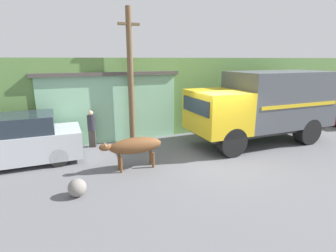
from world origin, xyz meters
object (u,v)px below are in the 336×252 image
at_px(brown_cow, 135,146).
at_px(cargo_truck, 265,104).
at_px(parked_suv, 17,141).
at_px(roadside_rock, 77,188).
at_px(pedestrian_on_hill, 92,127).
at_px(utility_pole, 130,76).

bearing_deg(brown_cow, cargo_truck, 11.28).
xyz_separation_m(parked_suv, roadside_rock, (1.78, -3.26, -0.61)).
height_order(pedestrian_on_hill, roadside_rock, pedestrian_on_hill).
bearing_deg(utility_pole, roadside_rock, -122.62).
height_order(cargo_truck, pedestrian_on_hill, cargo_truck).
bearing_deg(parked_suv, utility_pole, 13.33).
distance_m(cargo_truck, parked_suv, 10.09).
relative_size(brown_cow, pedestrian_on_hill, 1.34).
height_order(cargo_truck, roadside_rock, cargo_truck).
relative_size(cargo_truck, roadside_rock, 12.97).
bearing_deg(pedestrian_on_hill, cargo_truck, -178.35).
distance_m(pedestrian_on_hill, utility_pole, 2.78).
bearing_deg(brown_cow, pedestrian_on_hill, 114.90).
bearing_deg(roadside_rock, pedestrian_on_hill, 77.73).
bearing_deg(roadside_rock, parked_suv, 118.71).
height_order(utility_pole, roadside_rock, utility_pole).
distance_m(parked_suv, utility_pole, 5.06).
xyz_separation_m(utility_pole, roadside_rock, (-2.70, -4.22, -2.75)).
xyz_separation_m(brown_cow, roadside_rock, (-2.00, -1.24, -0.57)).
height_order(brown_cow, pedestrian_on_hill, pedestrian_on_hill).
bearing_deg(parked_suv, roadside_rock, -60.04).
relative_size(parked_suv, roadside_rock, 8.69).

